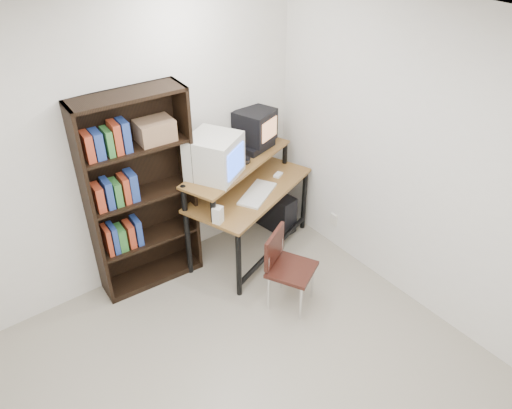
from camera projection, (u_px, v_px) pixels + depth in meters
ceiling at (236, 67)px, 2.05m from camera, size 4.00×4.00×0.01m
back_wall at (98, 159)px, 4.09m from camera, size 4.00×0.01×2.60m
right_wall at (454, 182)px, 3.78m from camera, size 0.01×4.00×2.60m
computer_desk at (247, 191)px, 4.81m from camera, size 1.46×1.06×0.98m
crt_monitor at (214, 157)px, 4.40m from camera, size 0.57×0.57×0.39m
vcr at (254, 145)px, 4.92m from camera, size 0.42×0.35×0.08m
crt_tv at (255, 126)px, 4.83m from camera, size 0.42×0.42×0.31m
cd_spindle at (244, 161)px, 4.69m from camera, size 0.16×0.16×0.05m
keyboard at (257, 194)px, 4.68m from camera, size 0.51×0.41×0.03m
mousepad at (279, 177)px, 4.97m from camera, size 0.28×0.27×0.01m
mouse at (278, 175)px, 4.96m from camera, size 0.12×0.10×0.03m
desk_speaker at (218, 216)px, 4.28m from camera, size 0.10×0.10×0.17m
pc_tower at (275, 211)px, 5.38m from camera, size 0.26×0.47×0.42m
school_chair at (285, 263)px, 4.30m from camera, size 0.50×0.50×0.74m
bookshelf at (139, 192)px, 4.32m from camera, size 0.95×0.37×1.86m
wall_outlet at (334, 219)px, 5.09m from camera, size 0.02×0.08×0.12m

